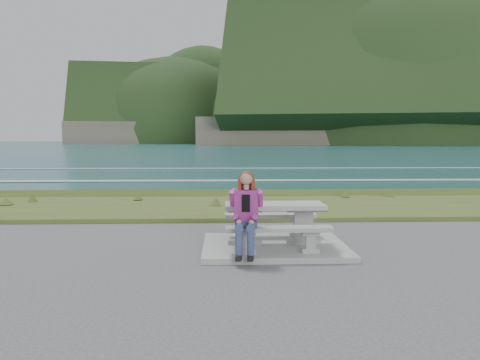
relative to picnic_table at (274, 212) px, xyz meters
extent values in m
cube|color=gray|center=(0.00, 0.00, -0.63)|extent=(2.60, 2.10, 0.10)
cube|color=gray|center=(-0.54, 0.00, -0.54)|extent=(0.62, 0.12, 0.08)
cube|color=gray|center=(-0.54, 0.00, -0.25)|extent=(0.34, 0.09, 0.51)
cube|color=gray|center=(-0.54, 0.00, 0.05)|extent=(0.62, 0.12, 0.08)
cube|color=gray|center=(0.54, 0.00, -0.54)|extent=(0.62, 0.12, 0.08)
cube|color=gray|center=(0.54, 0.00, -0.25)|extent=(0.34, 0.09, 0.51)
cube|color=gray|center=(0.54, 0.00, 0.05)|extent=(0.62, 0.12, 0.08)
cube|color=gray|center=(0.00, 0.00, 0.13)|extent=(1.80, 0.75, 0.08)
cube|color=gray|center=(-0.54, -0.70, -0.54)|extent=(0.30, 0.12, 0.08)
cube|color=gray|center=(-0.54, -0.70, -0.39)|extent=(0.17, 0.09, 0.22)
cube|color=gray|center=(-0.54, -0.70, -0.24)|extent=(0.30, 0.12, 0.08)
cube|color=gray|center=(0.54, -0.70, -0.54)|extent=(0.30, 0.12, 0.08)
cube|color=gray|center=(0.54, -0.70, -0.39)|extent=(0.17, 0.09, 0.22)
cube|color=gray|center=(0.54, -0.70, -0.24)|extent=(0.30, 0.12, 0.08)
cube|color=gray|center=(0.00, -0.70, -0.17)|extent=(1.80, 0.35, 0.07)
cube|color=gray|center=(-0.54, 0.70, -0.54)|extent=(0.30, 0.12, 0.08)
cube|color=gray|center=(-0.54, 0.70, -0.39)|extent=(0.17, 0.09, 0.22)
cube|color=gray|center=(-0.54, 0.70, -0.24)|extent=(0.30, 0.12, 0.08)
cube|color=gray|center=(0.54, 0.70, -0.54)|extent=(0.30, 0.12, 0.08)
cube|color=gray|center=(0.54, 0.70, -0.39)|extent=(0.17, 0.09, 0.22)
cube|color=gray|center=(0.54, 0.70, -0.24)|extent=(0.30, 0.12, 0.08)
cube|color=gray|center=(0.00, 0.70, -0.17)|extent=(1.80, 0.35, 0.07)
cube|color=#2A481B|center=(0.00, 5.00, -0.68)|extent=(160.00, 4.50, 0.22)
cube|color=brown|center=(0.00, 7.90, -0.68)|extent=(160.00, 0.80, 2.20)
plane|color=#1C4E51|center=(0.00, 430.00, -2.48)|extent=(1600.00, 1600.00, 0.00)
cube|color=silver|center=(0.00, 14.00, -2.42)|extent=(220.00, 3.00, 0.06)
cube|color=silver|center=(0.00, 22.00, -2.42)|extent=(220.00, 2.00, 0.06)
cube|color=silver|center=(0.00, 34.00, -2.42)|extent=(220.00, 1.40, 0.06)
cube|color=silver|center=(0.00, 52.00, -2.42)|extent=(220.00, 1.00, 0.06)
cube|color=brown|center=(130.00, 330.00, 6.52)|extent=(296.14, 193.70, 18.00)
ellipsoid|color=black|center=(130.00, 330.00, 9.52)|extent=(311.77, 210.10, 212.11)
cube|color=brown|center=(-40.00, 440.00, 6.52)|extent=(201.55, 149.04, 18.00)
ellipsoid|color=black|center=(-40.00, 440.00, 9.52)|extent=(211.86, 162.91, 137.25)
cube|color=navy|center=(-0.57, -0.91, -0.30)|extent=(0.43, 0.72, 0.56)
cube|color=#952B7B|center=(-0.55, -0.68, 0.24)|extent=(0.42, 0.27, 0.51)
sphere|color=tan|center=(-0.55, -0.70, 0.68)|extent=(0.22, 0.22, 0.22)
sphere|color=maroon|center=(-0.55, -0.68, 0.69)|extent=(0.24, 0.24, 0.24)
camera|label=1|loc=(-0.94, -8.42, 1.33)|focal=35.00mm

